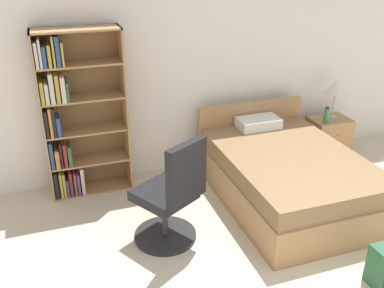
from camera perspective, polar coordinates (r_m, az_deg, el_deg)
wall_back at (r=5.18m, az=2.60°, el=10.71°), size 9.00×0.06×2.60m
bookshelf at (r=4.76m, az=-15.54°, el=3.40°), size 0.89×0.34×1.83m
bed at (r=4.80m, az=12.24°, el=-3.91°), size 1.37×1.98×0.83m
office_chair at (r=3.93m, az=-2.77°, el=-7.30°), size 0.68×0.72×1.09m
nightstand at (r=5.96m, az=17.62°, el=0.92°), size 0.51×0.41×0.52m
table_lamp at (r=5.78m, az=18.65°, el=7.11°), size 0.26×0.26×0.50m
water_bottle at (r=5.69m, az=17.51°, el=3.68°), size 0.07×0.07×0.21m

